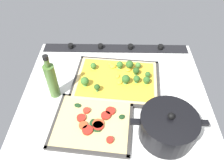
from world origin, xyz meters
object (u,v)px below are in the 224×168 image
object	(u,v)px
veggie_pizza_back	(93,122)
baking_tray_back	(93,123)
baking_tray_front	(116,81)
broccoli_pizza	(118,78)
oil_bottle	(52,80)
cooking_pot	(168,127)

from	to	relation	value
veggie_pizza_back	baking_tray_back	bearing A→B (deg)	-4.58
baking_tray_front	baking_tray_back	xyz separation A→B (cm)	(9.10, 23.41, 0.02)
baking_tray_front	baking_tray_back	world-z (taller)	same
broccoli_pizza	veggie_pizza_back	distance (cm)	25.47
veggie_pizza_back	oil_bottle	size ratio (longest dim) A/B	1.41
baking_tray_front	cooking_pot	xyz separation A→B (cm)	(-18.39, 27.55, 4.87)
baking_tray_back	veggie_pizza_back	xyz separation A→B (cm)	(-0.29, 0.02, 0.75)
baking_tray_front	oil_bottle	distance (cm)	29.07
veggie_pizza_back	oil_bottle	xyz separation A→B (cm)	(17.68, -14.95, 7.66)
broccoli_pizza	veggie_pizza_back	bearing A→B (deg)	68.54
baking_tray_front	veggie_pizza_back	distance (cm)	25.05
baking_tray_front	veggie_pizza_back	xyz separation A→B (cm)	(8.82, 23.43, 0.77)
veggie_pizza_back	cooking_pot	xyz separation A→B (cm)	(-27.21, 4.11, 4.10)
cooking_pot	baking_tray_front	bearing A→B (deg)	-56.27
baking_tray_front	veggie_pizza_back	bearing A→B (deg)	69.38
baking_tray_front	veggie_pizza_back	world-z (taller)	veggie_pizza_back
baking_tray_back	broccoli_pizza	bearing A→B (deg)	-112.07
broccoli_pizza	cooking_pot	bearing A→B (deg)	122.76
broccoli_pizza	veggie_pizza_back	size ratio (longest dim) A/B	1.29
broccoli_pizza	cooking_pot	distance (cm)	33.24
broccoli_pizza	baking_tray_back	world-z (taller)	broccoli_pizza
baking_tray_back	veggie_pizza_back	world-z (taller)	veggie_pizza_back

